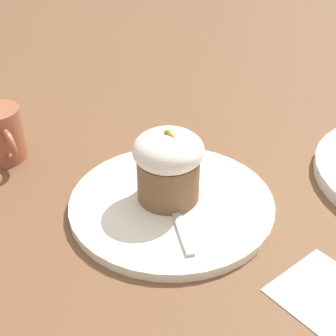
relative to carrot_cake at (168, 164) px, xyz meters
The scene contains 5 objects.
ground_plane 0.06m from the carrot_cake, ahead, with size 4.00×4.00×0.00m, color brown.
dessert_plate 0.05m from the carrot_cake, ahead, with size 0.25×0.25×0.01m.
carrot_cake is the anchor object (origin of this frame).
spoon 0.05m from the carrot_cake, 19.35° to the right, with size 0.12×0.07×0.01m.
paper_napkin 0.23m from the carrot_cake, ahead, with size 0.11×0.10×0.00m.
Camera 1 is at (0.36, -0.28, 0.36)m, focal length 50.00 mm.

